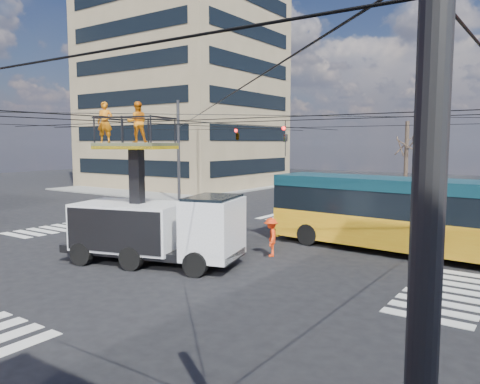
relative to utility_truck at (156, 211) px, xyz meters
name	(u,v)px	position (x,y,z in m)	size (l,w,h in m)	color
ground	(200,251)	(0.08, 2.58, -2.07)	(120.00, 120.00, 0.00)	black
sidewalk_nw	(173,187)	(-20.92, 23.58, -2.01)	(18.00, 18.00, 0.12)	slate
crosswalks	(200,251)	(0.08, 2.58, -2.06)	(22.40, 22.40, 0.02)	silver
building_tower	(183,48)	(-21.90, 26.55, 12.94)	(18.06, 16.06, 30.00)	#877556
overhead_network	(204,153)	(0.00, 2.98, 2.22)	(24.24, 24.24, 8.00)	#2D2D30
tree_a	(407,144)	(5.08, 16.08, 2.56)	(2.00, 2.00, 6.00)	#382B21
utility_truck	(156,211)	(0.00, 0.00, 0.00)	(7.36, 4.13, 6.30)	black
city_bus	(410,214)	(7.69, 7.26, -0.34)	(12.37, 3.38, 3.20)	orange
traffic_cone	(73,232)	(-6.85, 1.16, -1.73)	(0.36, 0.36, 0.67)	#FD1A0A
worker_ground	(133,223)	(-3.42, 1.96, -1.07)	(1.17, 0.49, 1.99)	#FD4310
flagger	(271,237)	(3.06, 3.58, -1.26)	(1.04, 0.60, 1.61)	#FF3910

